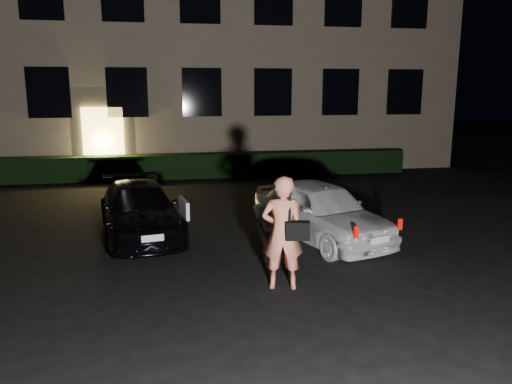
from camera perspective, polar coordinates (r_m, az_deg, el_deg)
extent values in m
plane|color=black|center=(8.07, 0.17, -11.22)|extent=(80.00, 80.00, 0.00)
cube|color=#766654|center=(22.53, -7.18, 18.97)|extent=(20.00, 8.00, 12.00)
cube|color=#FBDD65|center=(18.47, -17.01, 5.36)|extent=(1.40, 0.10, 2.50)
cube|color=black|center=(18.65, -22.62, 10.43)|extent=(1.40, 0.10, 1.70)
cube|color=black|center=(18.29, -14.49, 10.94)|extent=(1.40, 0.10, 1.70)
cube|color=black|center=(18.29, -6.19, 11.24)|extent=(1.40, 0.10, 1.70)
cube|color=black|center=(18.67, 1.95, 11.31)|extent=(1.40, 0.10, 1.70)
cube|color=black|center=(19.39, 9.63, 11.18)|extent=(1.40, 0.10, 1.70)
cube|color=black|center=(20.41, 16.64, 10.88)|extent=(1.40, 0.10, 1.70)
cube|color=black|center=(18.91, 2.02, 21.05)|extent=(1.40, 0.10, 1.70)
cube|color=black|center=(19.62, 9.97, 20.56)|extent=(1.40, 0.10, 1.70)
cube|color=black|center=(20.64, 17.19, 19.78)|extent=(1.40, 0.10, 1.70)
cube|color=black|center=(18.06, -5.91, 3.04)|extent=(15.00, 0.70, 0.85)
imported|color=black|center=(11.16, -13.15, -1.98)|extent=(2.14, 4.03, 1.11)
cube|color=white|center=(10.57, -8.23, -1.82)|extent=(0.19, 0.80, 0.37)
cube|color=silver|center=(9.27, -11.74, -5.19)|extent=(0.41, 0.10, 0.12)
imported|color=white|center=(10.58, 7.35, -2.12)|extent=(2.60, 3.97, 1.26)
cube|color=red|center=(8.92, 11.39, -4.51)|extent=(0.09, 0.07, 0.21)
cube|color=red|center=(9.62, 16.15, -3.56)|extent=(0.09, 0.07, 0.21)
cube|color=silver|center=(9.29, 14.00, -5.33)|extent=(0.41, 0.17, 0.12)
imported|color=#DD785B|center=(7.91, 3.04, -4.65)|extent=(0.74, 0.56, 1.84)
cube|color=black|center=(7.78, 4.76, -4.43)|extent=(0.40, 0.24, 0.29)
cube|color=black|center=(7.71, 3.87, -1.38)|extent=(0.05, 0.07, 0.57)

